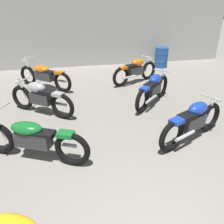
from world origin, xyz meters
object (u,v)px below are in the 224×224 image
(motorcycle_left_row_2, at_px, (41,97))
(motorcycle_left_row_1, at_px, (33,138))
(motorcycle_right_row_2, at_px, (153,89))
(motorcycle_right_row_3, at_px, (136,70))
(oil_drum, at_px, (161,57))
(motorcycle_left_row_3, at_px, (44,75))
(motorcycle_right_row_1, at_px, (193,121))

(motorcycle_left_row_2, bearing_deg, motorcycle_left_row_1, -90.89)
(motorcycle_right_row_2, bearing_deg, motorcycle_right_row_3, 87.91)
(motorcycle_right_row_3, distance_m, oil_drum, 2.47)
(motorcycle_left_row_1, distance_m, motorcycle_right_row_3, 4.90)
(motorcycle_left_row_3, distance_m, oil_drum, 5.12)
(oil_drum, bearing_deg, motorcycle_right_row_3, -134.09)
(motorcycle_right_row_3, bearing_deg, motorcycle_left_row_3, 178.35)
(motorcycle_left_row_1, relative_size, motorcycle_right_row_1, 1.09)
(motorcycle_left_row_1, distance_m, motorcycle_left_row_2, 1.93)
(motorcycle_right_row_2, distance_m, oil_drum, 4.05)
(motorcycle_left_row_3, xyz_separation_m, motorcycle_right_row_2, (3.04, -1.95, 0.01))
(motorcycle_right_row_3, bearing_deg, motorcycle_right_row_2, -92.09)
(motorcycle_right_row_2, bearing_deg, motorcycle_right_row_1, -86.38)
(motorcycle_left_row_2, relative_size, motorcycle_left_row_3, 0.95)
(motorcycle_left_row_1, distance_m, oil_drum, 7.36)
(motorcycle_right_row_2, bearing_deg, motorcycle_left_row_3, 147.34)
(motorcycle_left_row_2, bearing_deg, oil_drum, 36.81)
(motorcycle_left_row_2, bearing_deg, motorcycle_left_row_3, 90.26)
(motorcycle_right_row_1, height_order, oil_drum, motorcycle_right_row_1)
(motorcycle_right_row_2, bearing_deg, motorcycle_left_row_2, 179.51)
(motorcycle_left_row_1, height_order, oil_drum, motorcycle_left_row_1)
(motorcycle_left_row_1, xyz_separation_m, oil_drum, (4.85, 5.54, -0.03))
(motorcycle_right_row_3, bearing_deg, motorcycle_right_row_1, -89.18)
(motorcycle_left_row_1, distance_m, motorcycle_left_row_3, 3.85)
(motorcycle_right_row_3, bearing_deg, motorcycle_left_row_2, -149.40)
(motorcycle_right_row_1, height_order, motorcycle_right_row_2, same)
(motorcycle_right_row_2, bearing_deg, motorcycle_left_row_1, -148.19)
(motorcycle_right_row_1, xyz_separation_m, oil_drum, (1.67, 5.57, -0.03))
(oil_drum, bearing_deg, motorcycle_left_row_1, -131.23)
(motorcycle_left_row_3, relative_size, motorcycle_right_row_3, 0.94)
(motorcycle_left_row_2, distance_m, motorcycle_right_row_1, 3.71)
(oil_drum, bearing_deg, motorcycle_right_row_2, -116.18)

